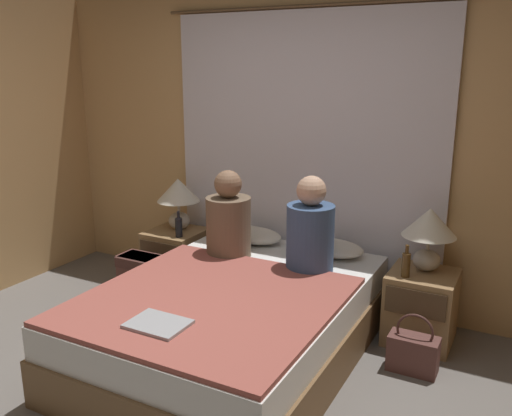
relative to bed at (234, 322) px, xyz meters
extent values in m
cube|color=tan|center=(0.00, 1.16, 1.00)|extent=(4.75, 0.06, 2.50)
cube|color=silver|center=(0.00, 1.10, 0.89)|extent=(2.23, 0.02, 2.27)
cylinder|color=brown|center=(0.00, 1.10, 2.05)|extent=(2.43, 0.02, 0.02)
cube|color=brown|center=(0.00, 0.00, -0.10)|extent=(1.51, 2.09, 0.29)
cube|color=white|center=(0.00, 0.00, 0.15)|extent=(1.47, 2.05, 0.20)
cube|color=#937047|center=(-1.04, 0.80, 0.01)|extent=(0.45, 0.45, 0.50)
cube|color=#4C3823|center=(-1.04, 0.57, 0.13)|extent=(0.39, 0.02, 0.18)
cube|color=#937047|center=(1.04, 0.80, 0.01)|extent=(0.45, 0.45, 0.50)
cube|color=#4C3823|center=(1.04, 0.57, 0.13)|extent=(0.39, 0.02, 0.18)
ellipsoid|color=#B2A899|center=(-1.04, 0.86, 0.33)|extent=(0.18, 0.18, 0.15)
cylinder|color=#B2A893|center=(-1.04, 0.86, 0.46)|extent=(0.02, 0.02, 0.10)
cone|color=silver|center=(-1.04, 0.86, 0.60)|extent=(0.37, 0.37, 0.19)
ellipsoid|color=#B2A899|center=(1.04, 0.86, 0.33)|extent=(0.18, 0.18, 0.15)
cylinder|color=#B2A893|center=(1.04, 0.86, 0.46)|extent=(0.02, 0.02, 0.10)
cone|color=silver|center=(1.04, 0.86, 0.60)|extent=(0.37, 0.37, 0.19)
ellipsoid|color=silver|center=(-0.33, 0.85, 0.31)|extent=(0.53, 0.31, 0.12)
ellipsoid|color=silver|center=(0.33, 0.85, 0.31)|extent=(0.53, 0.31, 0.12)
cube|color=#994C42|center=(0.00, -0.27, 0.27)|extent=(1.45, 1.48, 0.03)
cylinder|color=brown|center=(-0.33, 0.50, 0.47)|extent=(0.33, 0.33, 0.44)
sphere|color=#846047|center=(-0.33, 0.50, 0.80)|extent=(0.20, 0.20, 0.20)
cylinder|color=#38517A|center=(0.32, 0.50, 0.48)|extent=(0.33, 0.33, 0.47)
sphere|color=tan|center=(0.32, 0.50, 0.82)|extent=(0.20, 0.20, 0.20)
cylinder|color=black|center=(-0.91, 0.67, 0.34)|extent=(0.06, 0.06, 0.16)
cylinder|color=black|center=(-0.91, 0.67, 0.45)|extent=(0.02, 0.02, 0.06)
cylinder|color=#513819|center=(0.94, 0.67, 0.34)|extent=(0.06, 0.06, 0.16)
cylinder|color=#513819|center=(0.94, 0.67, 0.45)|extent=(0.02, 0.02, 0.06)
cube|color=#9EA0A5|center=(-0.05, -0.70, 0.29)|extent=(0.32, 0.24, 0.02)
cube|color=brown|center=(-1.06, 0.36, -0.04)|extent=(0.35, 0.20, 0.41)
cube|color=#452824|center=(-1.06, 0.34, 0.13)|extent=(0.31, 0.21, 0.08)
cube|color=brown|center=(1.09, 0.37, -0.13)|extent=(0.31, 0.16, 0.24)
torus|color=#492B27|center=(1.09, 0.37, 0.03)|extent=(0.23, 0.02, 0.23)
camera|label=1|loc=(1.64, -2.79, 1.63)|focal=38.00mm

